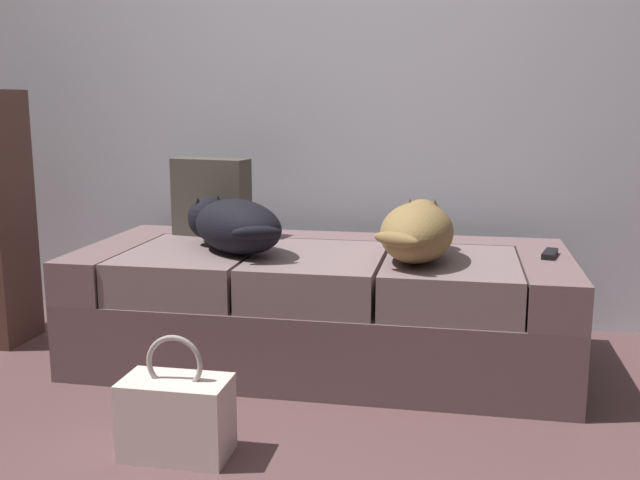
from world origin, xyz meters
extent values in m
cube|color=silver|center=(0.00, 1.76, 1.40)|extent=(6.40, 0.10, 2.80)
cube|color=#654D4F|center=(0.00, 1.09, 0.15)|extent=(1.94, 0.86, 0.30)
cube|color=#6F5458|center=(-0.87, 1.09, 0.38)|extent=(0.20, 0.86, 0.17)
cube|color=#6F5458|center=(0.87, 1.09, 0.38)|extent=(0.20, 0.86, 0.17)
cube|color=#6F5458|center=(0.00, 1.42, 0.38)|extent=(1.54, 0.20, 0.17)
cube|color=slate|center=(-0.51, 0.99, 0.38)|extent=(0.50, 0.64, 0.17)
cube|color=slate|center=(0.00, 0.99, 0.38)|extent=(0.50, 0.64, 0.17)
cube|color=slate|center=(0.51, 0.99, 0.38)|extent=(0.50, 0.64, 0.17)
ellipsoid|color=black|center=(-0.31, 0.97, 0.57)|extent=(0.52, 0.50, 0.21)
sphere|color=black|center=(-0.48, 1.11, 0.58)|extent=(0.17, 0.17, 0.17)
ellipsoid|color=black|center=(-0.54, 1.16, 0.57)|extent=(0.12, 0.11, 0.06)
cone|color=black|center=(-0.51, 1.07, 0.64)|extent=(0.04, 0.04, 0.05)
cone|color=black|center=(-0.45, 1.14, 0.64)|extent=(0.04, 0.04, 0.05)
ellipsoid|color=black|center=(-0.19, 0.79, 0.58)|extent=(0.19, 0.11, 0.05)
ellipsoid|color=olive|center=(0.38, 0.95, 0.57)|extent=(0.28, 0.48, 0.22)
sphere|color=olive|center=(0.39, 1.18, 0.58)|extent=(0.18, 0.18, 0.18)
ellipsoid|color=brown|center=(0.39, 1.26, 0.57)|extent=(0.07, 0.10, 0.06)
cone|color=brown|center=(0.34, 1.18, 0.65)|extent=(0.05, 0.05, 0.05)
cone|color=brown|center=(0.44, 1.18, 0.65)|extent=(0.05, 0.05, 0.05)
ellipsoid|color=olive|center=(0.32, 0.74, 0.58)|extent=(0.19, 0.14, 0.05)
cube|color=black|center=(0.88, 1.13, 0.48)|extent=(0.08, 0.16, 0.02)
cube|color=#4A443A|center=(-0.54, 1.32, 0.64)|extent=(0.36, 0.18, 0.34)
cube|color=silver|center=(-0.28, 0.20, 0.12)|extent=(0.32, 0.18, 0.24)
torus|color=#A39790|center=(-0.28, 0.20, 0.29)|extent=(0.18, 0.02, 0.18)
camera|label=1|loc=(0.53, -1.74, 1.05)|focal=41.09mm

